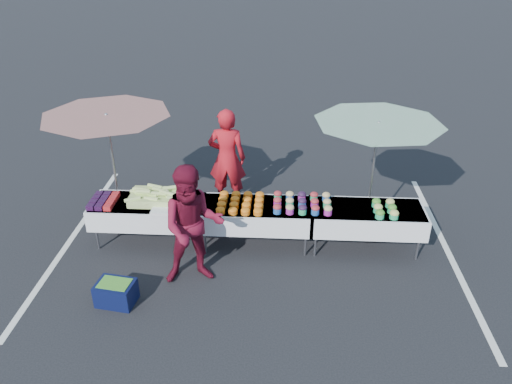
# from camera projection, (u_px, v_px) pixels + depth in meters

# --- Properties ---
(ground) EXTENTS (80.00, 80.00, 0.00)m
(ground) POSITION_uv_depth(u_px,v_px,m) (256.00, 244.00, 8.49)
(ground) COLOR black
(stripe_left) EXTENTS (0.10, 5.00, 0.00)m
(stripe_left) POSITION_uv_depth(u_px,v_px,m) (72.00, 238.00, 8.65)
(stripe_left) COLOR silver
(stripe_left) RESTS_ON ground
(stripe_right) EXTENTS (0.10, 5.00, 0.00)m
(stripe_right) POSITION_uv_depth(u_px,v_px,m) (447.00, 250.00, 8.33)
(stripe_right) COLOR silver
(stripe_right) RESTS_ON ground
(table_left) EXTENTS (1.86, 0.81, 0.75)m
(table_left) POSITION_uv_depth(u_px,v_px,m) (148.00, 211.00, 8.30)
(table_left) COLOR white
(table_left) RESTS_ON ground
(table_center) EXTENTS (1.86, 0.81, 0.75)m
(table_center) POSITION_uv_depth(u_px,v_px,m) (256.00, 214.00, 8.21)
(table_center) COLOR white
(table_center) RESTS_ON ground
(table_right) EXTENTS (1.86, 0.81, 0.75)m
(table_right) POSITION_uv_depth(u_px,v_px,m) (366.00, 217.00, 8.12)
(table_right) COLOR white
(table_right) RESTS_ON ground
(berry_punnets) EXTENTS (0.40, 0.54, 0.08)m
(berry_punnets) POSITION_uv_depth(u_px,v_px,m) (103.00, 201.00, 8.19)
(berry_punnets) COLOR black
(berry_punnets) RESTS_ON table_left
(corn_pile) EXTENTS (1.16, 0.57, 0.26)m
(corn_pile) POSITION_uv_depth(u_px,v_px,m) (163.00, 197.00, 8.21)
(corn_pile) COLOR #A9D36C
(corn_pile) RESTS_ON table_left
(plastic_bags) EXTENTS (0.30, 0.25, 0.05)m
(plastic_bags) POSITION_uv_depth(u_px,v_px,m) (161.00, 211.00, 7.93)
(plastic_bags) COLOR white
(plastic_bags) RESTS_ON table_left
(carrot_bowls) EXTENTS (0.75, 0.69, 0.11)m
(carrot_bowls) POSITION_uv_depth(u_px,v_px,m) (241.00, 203.00, 8.11)
(carrot_bowls) COLOR #C56515
(carrot_bowls) RESTS_ON table_center
(potato_cups) EXTENTS (0.94, 0.58, 0.16)m
(potato_cups) POSITION_uv_depth(u_px,v_px,m) (302.00, 202.00, 8.06)
(potato_cups) COLOR #2253A2
(potato_cups) RESTS_ON table_right
(bean_baskets) EXTENTS (0.36, 0.50, 0.15)m
(bean_baskets) POSITION_uv_depth(u_px,v_px,m) (385.00, 208.00, 7.91)
(bean_baskets) COLOR #28A165
(bean_baskets) RESTS_ON table_right
(vendor) EXTENTS (0.71, 0.48, 1.92)m
(vendor) POSITION_uv_depth(u_px,v_px,m) (227.00, 158.00, 9.27)
(vendor) COLOR #B2141F
(vendor) RESTS_ON ground
(customer) EXTENTS (1.05, 0.89, 1.89)m
(customer) POSITION_uv_depth(u_px,v_px,m) (193.00, 226.00, 7.22)
(customer) COLOR maroon
(customer) RESTS_ON ground
(umbrella_left) EXTENTS (2.13, 2.13, 2.14)m
(umbrella_left) POSITION_uv_depth(u_px,v_px,m) (108.00, 125.00, 8.04)
(umbrella_left) COLOR black
(umbrella_left) RESTS_ON ground
(umbrella_right) EXTENTS (2.52, 2.52, 2.10)m
(umbrella_right) POSITION_uv_depth(u_px,v_px,m) (378.00, 133.00, 7.84)
(umbrella_right) COLOR black
(umbrella_right) RESTS_ON ground
(storage_bin) EXTENTS (0.58, 0.46, 0.35)m
(storage_bin) POSITION_uv_depth(u_px,v_px,m) (116.00, 292.00, 7.10)
(storage_bin) COLOR #0A1136
(storage_bin) RESTS_ON ground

